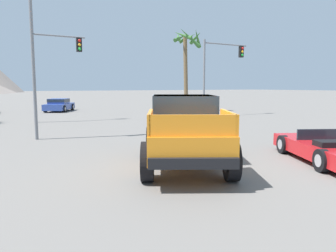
{
  "coord_description": "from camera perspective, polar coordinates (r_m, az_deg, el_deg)",
  "views": [
    {
      "loc": [
        -5.18,
        -7.33,
        2.32
      ],
      "look_at": [
        -0.07,
        1.46,
        1.08
      ],
      "focal_mm": 35.0,
      "sensor_mm": 36.0,
      "label": 1
    }
  ],
  "objects": [
    {
      "name": "traffic_light_crosswalk",
      "position": [
        26.58,
        9.2,
        10.74
      ],
      "size": [
        4.3,
        0.38,
        5.86
      ],
      "color": "slate",
      "rests_on": "ground_plane"
    },
    {
      "name": "red_convertible_car",
      "position": [
        11.28,
        25.88,
        -3.6
      ],
      "size": [
        3.34,
        4.4,
        0.95
      ],
      "rotation": [
        0.0,
        0.0,
        -0.46
      ],
      "color": "red",
      "rests_on": "ground_plane"
    },
    {
      "name": "ground_plane",
      "position": [
        9.27,
        4.95,
        -7.58
      ],
      "size": [
        320.0,
        320.0,
        0.0
      ],
      "primitive_type": "plane",
      "color": "slate"
    },
    {
      "name": "street_lamp_post",
      "position": [
        15.53,
        -22.71,
        16.16
      ],
      "size": [
        0.9,
        0.24,
        8.32
      ],
      "color": "slate",
      "rests_on": "ground_plane"
    },
    {
      "name": "palm_tree_short",
      "position": [
        30.33,
        3.34,
        13.02
      ],
      "size": [
        2.77,
        2.81,
        7.39
      ],
      "color": "brown",
      "rests_on": "ground_plane"
    },
    {
      "name": "orange_pickup_truck",
      "position": [
        9.73,
        2.92,
        0.08
      ],
      "size": [
        4.15,
        5.33,
        2.04
      ],
      "rotation": [
        0.0,
        0.0,
        -0.51
      ],
      "color": "orange",
      "rests_on": "ground_plane"
    },
    {
      "name": "parked_car_blue",
      "position": [
        32.02,
        -18.43,
        3.52
      ],
      "size": [
        3.55,
        4.42,
        1.18
      ],
      "rotation": [
        0.0,
        0.0,
        5.76
      ],
      "color": "#334C9E",
      "rests_on": "ground_plane"
    },
    {
      "name": "traffic_light_main",
      "position": [
        22.89,
        -19.27,
        10.87
      ],
      "size": [
        3.43,
        0.38,
        5.81
      ],
      "color": "slate",
      "rests_on": "ground_plane"
    }
  ]
}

